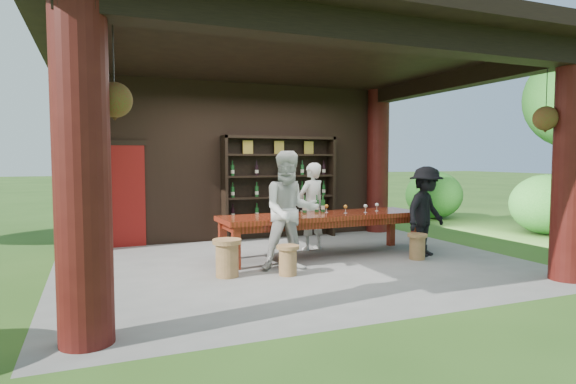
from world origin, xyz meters
name	(u,v)px	position (x,y,z in m)	size (l,w,h in m)	color
ground	(297,264)	(0.00, 0.00, 0.00)	(90.00, 90.00, 0.00)	#2D5119
pavilion	(287,134)	(-0.01, 0.43, 2.13)	(7.50, 6.00, 3.60)	slate
wine_shelf	(280,187)	(0.64, 2.45, 1.10)	(2.49, 0.38, 2.19)	black
tasting_table	(323,220)	(0.67, 0.40, 0.64)	(3.70, 1.06, 0.75)	#4E1C0B
stool_near_left	(288,259)	(-0.43, -0.66, 0.24)	(0.34, 0.34, 0.44)	brown
stool_near_right	(417,246)	(2.03, -0.46, 0.23)	(0.33, 0.33, 0.44)	brown
stool_far_left	(227,257)	(-1.29, -0.42, 0.29)	(0.42, 0.42, 0.55)	brown
host	(312,206)	(0.73, 1.02, 0.82)	(0.60, 0.39, 1.64)	silver
guest_woman	(290,211)	(-0.27, -0.35, 0.92)	(0.89, 0.69, 1.83)	beige
guest_man	(426,211)	(2.36, -0.26, 0.79)	(1.02, 0.59, 1.58)	black
table_bottles	(315,204)	(0.64, 0.69, 0.90)	(0.44, 0.10, 0.31)	#194C1E
table_glasses	(354,208)	(1.28, 0.40, 0.82)	(1.04, 0.32, 0.15)	silver
napkin_basket	(281,212)	(-0.14, 0.36, 0.82)	(0.26, 0.18, 0.14)	#BF6672
shrubs	(378,220)	(2.00, 0.73, 0.54)	(14.37, 7.95, 1.36)	#194C14
trees	(450,81)	(4.01, 1.14, 3.37)	(20.29, 10.04, 4.80)	#3F2819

